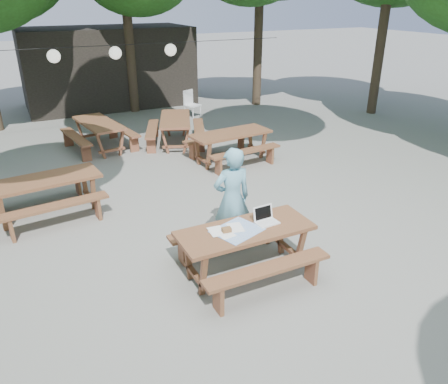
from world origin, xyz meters
name	(u,v)px	position (x,y,z in m)	size (l,w,h in m)	color
ground	(217,222)	(0.00, 0.00, 0.00)	(80.00, 80.00, 0.00)	slate
pavilion	(108,67)	(0.50, 10.50, 1.40)	(6.00, 3.00, 2.80)	black
main_picnic_table	(245,250)	(-0.31, -1.63, 0.39)	(2.00, 1.58, 0.75)	brown
picnic_table_nw	(46,196)	(-2.75, 1.69, 0.39)	(2.08, 1.79, 0.75)	brown
picnic_table_ne	(231,146)	(1.72, 2.80, 0.39)	(2.07, 1.75, 0.75)	brown
picnic_table_far_w	(100,135)	(-1.01, 5.23, 0.39)	(1.84, 2.11, 0.75)	brown
picnic_table_far_e	(176,131)	(0.98, 4.72, 0.39)	(2.16, 2.34, 0.75)	brown
woman	(232,199)	(-0.14, -0.87, 0.86)	(0.63, 0.41, 1.73)	#67A6BC
plastic_chair	(192,109)	(2.55, 7.30, 0.26)	(0.58, 0.58, 0.90)	white
laptop	(265,218)	(0.06, -1.57, 0.81)	(0.35, 0.28, 0.24)	white
tabletop_clutter	(234,230)	(-0.49, -1.62, 0.76)	(0.80, 0.73, 0.08)	#3C77CF
paper_lanterns	(116,53)	(-0.19, 6.00, 2.40)	(9.00, 0.34, 0.38)	black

